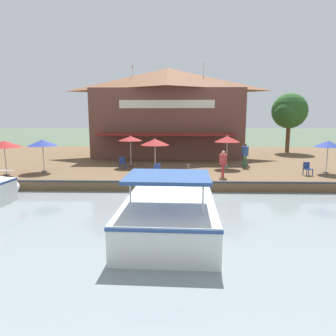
{
  "coord_description": "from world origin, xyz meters",
  "views": [
    {
      "loc": [
        16.7,
        0.3,
        4.27
      ],
      "look_at": [
        -1.0,
        -0.22,
        1.3
      ],
      "focal_mm": 32.0,
      "sensor_mm": 36.0,
      "label": 1
    }
  ],
  "objects_px": {
    "tree_behind_restaurant": "(289,112)",
    "person_near_entrance": "(245,152)",
    "cafe_chair_mid_patio": "(123,162)",
    "mooring_post": "(188,173)",
    "motorboat_distant_upstream": "(172,202)",
    "patio_umbrella_near_quay_edge": "(4,144)",
    "patio_umbrella_mid_patio_right": "(328,144)",
    "cafe_chair_far_corner_seat": "(307,168)",
    "patio_umbrella_mid_patio_left": "(130,139)",
    "patio_umbrella_back_row": "(155,142)",
    "waterfront_restaurant": "(168,112)",
    "cafe_chair_back_row_seat": "(158,169)",
    "patio_umbrella_far_corner": "(42,143)",
    "patio_umbrella_by_entrance": "(227,139)",
    "person_at_quay_edge": "(223,161)"
  },
  "relations": [
    {
      "from": "person_at_quay_edge",
      "to": "motorboat_distant_upstream",
      "type": "height_order",
      "value": "motorboat_distant_upstream"
    },
    {
      "from": "person_near_entrance",
      "to": "motorboat_distant_upstream",
      "type": "relative_size",
      "value": 0.21
    },
    {
      "from": "patio_umbrella_by_entrance",
      "to": "motorboat_distant_upstream",
      "type": "xyz_separation_m",
      "value": [
        9.93,
        -3.9,
        -1.98
      ]
    },
    {
      "from": "cafe_chair_far_corner_seat",
      "to": "patio_umbrella_by_entrance",
      "type": "bearing_deg",
      "value": -120.56
    },
    {
      "from": "patio_umbrella_near_quay_edge",
      "to": "patio_umbrella_far_corner",
      "type": "relative_size",
      "value": 1.01
    },
    {
      "from": "patio_umbrella_far_corner",
      "to": "motorboat_distant_upstream",
      "type": "bearing_deg",
      "value": 48.43
    },
    {
      "from": "tree_behind_restaurant",
      "to": "person_near_entrance",
      "type": "bearing_deg",
      "value": -33.76
    },
    {
      "from": "waterfront_restaurant",
      "to": "motorboat_distant_upstream",
      "type": "bearing_deg",
      "value": 2.17
    },
    {
      "from": "patio_umbrella_mid_patio_left",
      "to": "cafe_chair_mid_patio",
      "type": "height_order",
      "value": "patio_umbrella_mid_patio_left"
    },
    {
      "from": "cafe_chair_mid_patio",
      "to": "mooring_post",
      "type": "relative_size",
      "value": 0.83
    },
    {
      "from": "person_near_entrance",
      "to": "motorboat_distant_upstream",
      "type": "height_order",
      "value": "same"
    },
    {
      "from": "cafe_chair_mid_patio",
      "to": "mooring_post",
      "type": "height_order",
      "value": "mooring_post"
    },
    {
      "from": "waterfront_restaurant",
      "to": "patio_umbrella_back_row",
      "type": "relative_size",
      "value": 6.19
    },
    {
      "from": "patio_umbrella_far_corner",
      "to": "cafe_chair_far_corner_seat",
      "type": "bearing_deg",
      "value": 87.34
    },
    {
      "from": "patio_umbrella_back_row",
      "to": "cafe_chair_far_corner_seat",
      "type": "bearing_deg",
      "value": 85.38
    },
    {
      "from": "patio_umbrella_far_corner",
      "to": "patio_umbrella_mid_patio_left",
      "type": "distance_m",
      "value": 6.16
    },
    {
      "from": "patio_umbrella_near_quay_edge",
      "to": "motorboat_distant_upstream",
      "type": "height_order",
      "value": "patio_umbrella_near_quay_edge"
    },
    {
      "from": "patio_umbrella_by_entrance",
      "to": "person_at_quay_edge",
      "type": "xyz_separation_m",
      "value": [
        3.53,
        -0.81,
        -1.1
      ]
    },
    {
      "from": "patio_umbrella_far_corner",
      "to": "person_at_quay_edge",
      "type": "xyz_separation_m",
      "value": [
        1.54,
        12.05,
        -0.96
      ]
    },
    {
      "from": "patio_umbrella_near_quay_edge",
      "to": "patio_umbrella_mid_patio_left",
      "type": "bearing_deg",
      "value": 116.64
    },
    {
      "from": "patio_umbrella_mid_patio_right",
      "to": "patio_umbrella_far_corner",
      "type": "distance_m",
      "value": 19.24
    },
    {
      "from": "patio_umbrella_near_quay_edge",
      "to": "cafe_chair_far_corner_seat",
      "type": "bearing_deg",
      "value": 91.56
    },
    {
      "from": "tree_behind_restaurant",
      "to": "patio_umbrella_by_entrance",
      "type": "bearing_deg",
      "value": -38.0
    },
    {
      "from": "motorboat_distant_upstream",
      "to": "tree_behind_restaurant",
      "type": "relative_size",
      "value": 1.38
    },
    {
      "from": "waterfront_restaurant",
      "to": "cafe_chair_mid_patio",
      "type": "height_order",
      "value": "waterfront_restaurant"
    },
    {
      "from": "patio_umbrella_back_row",
      "to": "cafe_chair_mid_patio",
      "type": "height_order",
      "value": "patio_umbrella_back_row"
    },
    {
      "from": "patio_umbrella_mid_patio_left",
      "to": "cafe_chair_mid_patio",
      "type": "distance_m",
      "value": 1.97
    },
    {
      "from": "patio_umbrella_by_entrance",
      "to": "motorboat_distant_upstream",
      "type": "bearing_deg",
      "value": -21.47
    },
    {
      "from": "cafe_chair_mid_patio",
      "to": "patio_umbrella_back_row",
      "type": "bearing_deg",
      "value": 59.14
    },
    {
      "from": "cafe_chair_far_corner_seat",
      "to": "patio_umbrella_back_row",
      "type": "bearing_deg",
      "value": -94.62
    },
    {
      "from": "cafe_chair_far_corner_seat",
      "to": "tree_behind_restaurant",
      "type": "relative_size",
      "value": 0.14
    },
    {
      "from": "patio_umbrella_mid_patio_right",
      "to": "person_near_entrance",
      "type": "height_order",
      "value": "patio_umbrella_mid_patio_right"
    },
    {
      "from": "patio_umbrella_far_corner",
      "to": "tree_behind_restaurant",
      "type": "distance_m",
      "value": 24.49
    },
    {
      "from": "patio_umbrella_near_quay_edge",
      "to": "mooring_post",
      "type": "distance_m",
      "value": 11.95
    },
    {
      "from": "tree_behind_restaurant",
      "to": "person_at_quay_edge",
      "type": "bearing_deg",
      "value": -32.68
    },
    {
      "from": "motorboat_distant_upstream",
      "to": "mooring_post",
      "type": "bearing_deg",
      "value": 169.68
    },
    {
      "from": "motorboat_distant_upstream",
      "to": "patio_umbrella_mid_patio_right",
      "type": "bearing_deg",
      "value": 127.88
    },
    {
      "from": "waterfront_restaurant",
      "to": "cafe_chair_far_corner_seat",
      "type": "distance_m",
      "value": 14.58
    },
    {
      "from": "person_near_entrance",
      "to": "cafe_chair_mid_patio",
      "type": "bearing_deg",
      "value": -84.51
    },
    {
      "from": "cafe_chair_far_corner_seat",
      "to": "cafe_chair_back_row_seat",
      "type": "bearing_deg",
      "value": -85.1
    },
    {
      "from": "cafe_chair_far_corner_seat",
      "to": "waterfront_restaurant",
      "type": "bearing_deg",
      "value": -138.55
    },
    {
      "from": "patio_umbrella_by_entrance",
      "to": "tree_behind_restaurant",
      "type": "bearing_deg",
      "value": 142.0
    },
    {
      "from": "patio_umbrella_near_quay_edge",
      "to": "patio_umbrella_mid_patio_right",
      "type": "distance_m",
      "value": 21.17
    },
    {
      "from": "mooring_post",
      "to": "patio_umbrella_back_row",
      "type": "bearing_deg",
      "value": -144.77
    },
    {
      "from": "tree_behind_restaurant",
      "to": "patio_umbrella_mid_patio_left",
      "type": "bearing_deg",
      "value": -57.0
    },
    {
      "from": "patio_umbrella_mid_patio_left",
      "to": "person_near_entrance",
      "type": "distance_m",
      "value": 8.68
    },
    {
      "from": "patio_umbrella_far_corner",
      "to": "patio_umbrella_mid_patio_left",
      "type": "bearing_deg",
      "value": 113.27
    },
    {
      "from": "patio_umbrella_near_quay_edge",
      "to": "patio_umbrella_mid_patio_left",
      "type": "distance_m",
      "value": 8.44
    },
    {
      "from": "waterfront_restaurant",
      "to": "patio_umbrella_back_row",
      "type": "distance_m",
      "value": 10.02
    },
    {
      "from": "waterfront_restaurant",
      "to": "patio_umbrella_mid_patio_right",
      "type": "height_order",
      "value": "waterfront_restaurant"
    }
  ]
}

